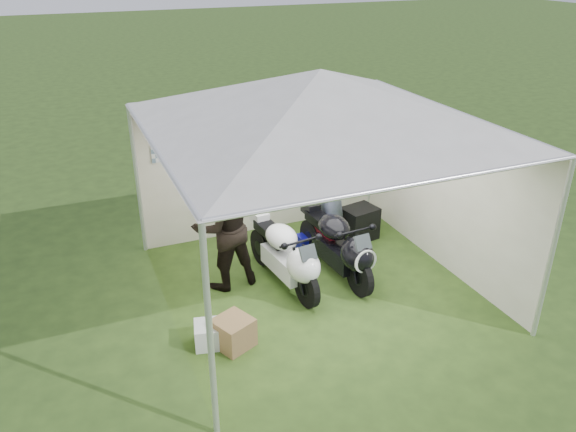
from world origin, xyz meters
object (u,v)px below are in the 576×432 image
(canopy_tent, at_px, (319,104))
(crate_0, at_px, (213,334))
(paddock_stand, at_px, (309,242))
(person_dark_jacket, at_px, (223,227))
(motorcycle_white, at_px, (287,255))
(crate_1, at_px, (233,332))
(motorcycle_black, at_px, (339,245))
(person_blue_jacket, at_px, (329,191))
(equipment_box, at_px, (359,223))

(canopy_tent, bearing_deg, crate_0, -157.27)
(paddock_stand, xyz_separation_m, person_dark_jacket, (-1.48, -0.43, 0.76))
(motorcycle_white, xyz_separation_m, crate_1, (-1.07, -0.95, -0.32))
(paddock_stand, bearing_deg, crate_1, -135.52)
(paddock_stand, distance_m, crate_0, 2.60)
(motorcycle_black, distance_m, person_blue_jacket, 1.04)
(canopy_tent, bearing_deg, person_dark_jacket, 155.01)
(paddock_stand, height_order, person_dark_jacket, person_dark_jacket)
(person_blue_jacket, relative_size, crate_0, 4.29)
(canopy_tent, relative_size, motorcycle_white, 3.10)
(paddock_stand, bearing_deg, crate_0, -140.70)
(person_dark_jacket, bearing_deg, canopy_tent, 148.02)
(motorcycle_black, height_order, crate_0, motorcycle_black)
(paddock_stand, distance_m, person_blue_jacket, 0.86)
(paddock_stand, xyz_separation_m, equipment_box, (0.92, 0.08, 0.13))
(motorcycle_white, distance_m, person_dark_jacket, 0.94)
(motorcycle_black, distance_m, person_dark_jacket, 1.65)
(motorcycle_black, bearing_deg, paddock_stand, 90.00)
(motorcycle_white, height_order, crate_1, motorcycle_white)
(motorcycle_black, height_order, person_blue_jacket, person_blue_jacket)
(person_dark_jacket, distance_m, equipment_box, 2.53)
(motorcycle_white, bearing_deg, crate_0, -153.61)
(person_blue_jacket, bearing_deg, crate_1, -27.98)
(motorcycle_black, xyz_separation_m, equipment_box, (0.85, 0.92, -0.24))
(canopy_tent, relative_size, person_dark_jacket, 3.14)
(motorcycle_black, relative_size, person_dark_jacket, 1.03)
(canopy_tent, distance_m, paddock_stand, 2.64)
(crate_0, bearing_deg, paddock_stand, 39.30)
(motorcycle_black, bearing_deg, canopy_tent, -169.41)
(person_blue_jacket, xyz_separation_m, equipment_box, (0.56, 0.01, -0.65))
(motorcycle_black, distance_m, crate_0, 2.26)
(person_dark_jacket, bearing_deg, paddock_stand, -170.78)
(motorcycle_black, relative_size, equipment_box, 3.48)
(crate_1, bearing_deg, equipment_box, 34.13)
(canopy_tent, xyz_separation_m, motorcycle_white, (-0.36, 0.15, -2.07))
(motorcycle_white, bearing_deg, crate_1, -145.00)
(canopy_tent, bearing_deg, motorcycle_white, 158.14)
(motorcycle_white, height_order, person_blue_jacket, person_blue_jacket)
(paddock_stand, height_order, person_blue_jacket, person_blue_jacket)
(paddock_stand, height_order, crate_1, crate_1)
(motorcycle_black, distance_m, equipment_box, 1.27)
(motorcycle_white, height_order, crate_0, motorcycle_white)
(motorcycle_black, relative_size, crate_1, 4.59)
(person_blue_jacket, distance_m, equipment_box, 0.86)
(canopy_tent, distance_m, crate_0, 3.02)
(canopy_tent, xyz_separation_m, equipment_box, (1.28, 1.03, -2.31))
(motorcycle_black, height_order, paddock_stand, motorcycle_black)
(motorcycle_white, bearing_deg, person_blue_jacket, 32.72)
(equipment_box, xyz_separation_m, crate_0, (-2.93, -1.72, -0.12))
(paddock_stand, bearing_deg, equipment_box, 4.78)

